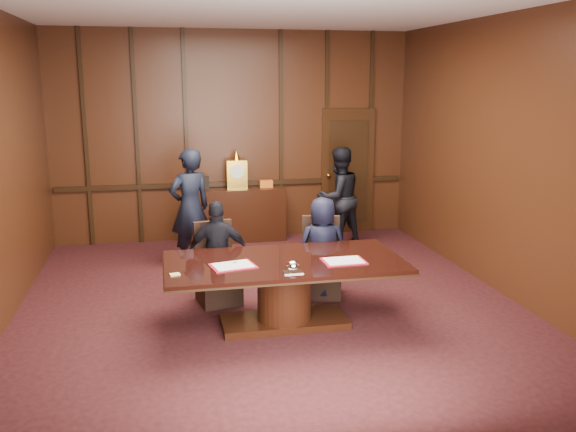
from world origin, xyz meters
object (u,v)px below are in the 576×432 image
at_px(conference_table, 284,282).
at_px(witness_right, 339,197).
at_px(witness_left, 190,208).
at_px(signatory_right, 322,248).
at_px(signatory_left, 218,253).
at_px(sideboard, 237,213).

relative_size(conference_table, witness_right, 1.60).
bearing_deg(conference_table, witness_left, 109.87).
height_order(witness_left, witness_right, witness_left).
height_order(signatory_right, witness_right, witness_right).
distance_m(conference_table, signatory_left, 1.04).
relative_size(sideboard, witness_right, 0.98).
distance_m(signatory_left, witness_right, 3.15).
distance_m(signatory_right, witness_left, 2.29).
bearing_deg(signatory_right, conference_table, 53.31).
bearing_deg(conference_table, witness_right, 63.50).
xyz_separation_m(conference_table, witness_right, (1.53, 3.07, 0.31)).
height_order(conference_table, witness_right, witness_right).
xyz_separation_m(signatory_right, witness_left, (-1.54, 1.67, 0.23)).
height_order(signatory_left, witness_right, witness_right).
bearing_deg(sideboard, conference_table, -89.30).
xyz_separation_m(signatory_right, witness_right, (0.88, 2.27, 0.17)).
relative_size(sideboard, signatory_right, 1.25).
bearing_deg(witness_left, signatory_left, 75.86).
bearing_deg(conference_table, signatory_left, 129.09).
bearing_deg(signatory_left, sideboard, -95.75).
bearing_deg(witness_left, witness_right, 171.28).
xyz_separation_m(witness_left, witness_right, (2.42, 0.59, -0.05)).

